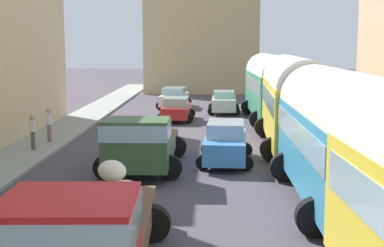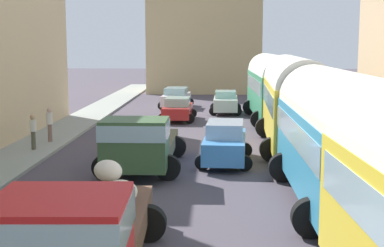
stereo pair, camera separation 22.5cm
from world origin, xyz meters
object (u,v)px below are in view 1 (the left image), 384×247
Objects in this scene: parked_bus_3 at (271,84)px; pedestrian_0 at (49,123)px; car_2 at (226,143)px; cargo_truck_0 at (84,232)px; car_0 at (176,109)px; parked_bus_2 at (293,98)px; car_1 at (174,98)px; car_3 at (224,102)px; cargo_truck_1 at (141,142)px; parked_bus_1 at (339,132)px; pedestrian_1 at (33,130)px.

parked_bus_3 is 14.30m from pedestrian_0.
car_2 is at bearing -104.45° from parked_bus_3.
car_0 is at bearing 89.20° from cargo_truck_0.
car_1 is (-6.44, 15.83, -1.58)m from parked_bus_2.
cargo_truck_0 reaches higher than car_3.
cargo_truck_1 is 18.00m from car_3.
pedestrian_0 reaches higher than car_1.
pedestrian_1 is (-11.61, 7.58, -1.21)m from parked_bus_1.
parked_bus_3 is at bearing 75.55° from car_2.
cargo_truck_0 is at bearing -71.53° from pedestrian_0.
parked_bus_1 is at bearing 44.62° from cargo_truck_0.
car_1 is 2.47× the size of pedestrian_0.
cargo_truck_1 is 6.36m from pedestrian_1.
car_3 is (3.55, 17.64, -0.36)m from cargo_truck_1.
pedestrian_0 reaches higher than car_2.
cargo_truck_0 reaches higher than cargo_truck_1.
car_2 is at bearing 28.56° from cargo_truck_1.
car_0 is 2.28× the size of pedestrian_0.
parked_bus_2 is at bearing -90.00° from parked_bus_3.
car_2 reaches higher than car_0.
pedestrian_1 reaches higher than car_1.
car_3 is at bearing 102.59° from parked_bus_2.
car_3 is (-2.82, 12.62, -1.56)m from parked_bus_2.
car_1 is at bearing 104.55° from parked_bus_1.
car_2 is (2.72, -12.26, 0.10)m from car_0.
car_2 is (-3.16, -3.27, -1.51)m from parked_bus_2.
parked_bus_1 is 1.38× the size of cargo_truck_1.
car_2 is 8.65m from pedestrian_1.
cargo_truck_0 is 1.04× the size of cargo_truck_1.
pedestrian_1 is (-8.45, 1.85, 0.17)m from car_2.
cargo_truck_1 reaches higher than pedestrian_0.
car_3 is at bearing 78.62° from cargo_truck_1.
parked_bus_2 is at bearing -2.63° from pedestrian_0.
car_1 is at bearing 73.34° from pedestrian_1.
parked_bus_1 is 2.44× the size of car_3.
pedestrian_1 is at bearing 111.47° from cargo_truck_0.
car_0 is at bearing 102.50° from car_2.
cargo_truck_1 is 1.63× the size of car_0.
car_3 is 14.86m from pedestrian_0.
car_0 is 1.08× the size of car_3.
parked_bus_1 is 6.69m from car_2.
parked_bus_2 reaches higher than car_2.
car_1 is at bearing 71.89° from pedestrian_0.
car_2 is 9.12m from pedestrian_0.
pedestrian_1 reaches higher than car_0.
pedestrian_0 is at bearing -123.37° from car_0.
car_1 is 4.84m from car_3.
cargo_truck_1 is 3.83× the size of pedestrian_1.
pedestrian_1 is at bearing -106.66° from car_1.
cargo_truck_1 is at bearing -34.41° from pedestrian_1.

